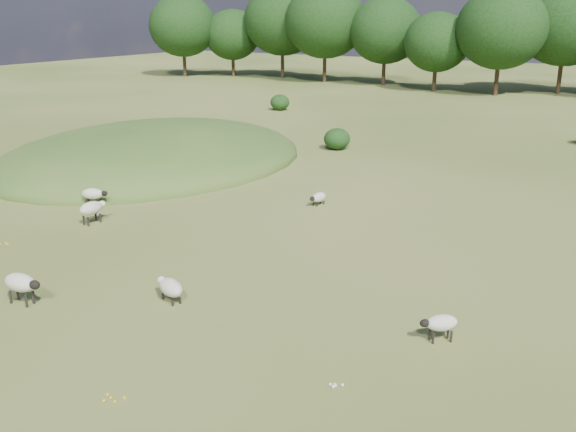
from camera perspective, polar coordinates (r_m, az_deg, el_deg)
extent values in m
plane|color=#3D541A|center=(39.22, 9.51, 5.20)|extent=(160.00, 160.00, 0.00)
ellipsoid|color=#33561E|center=(38.78, -11.87, 4.92)|extent=(16.00, 20.00, 4.00)
cylinder|color=black|center=(89.04, -9.19, 13.37)|extent=(0.44, 0.44, 3.77)
ellipsoid|color=black|center=(88.83, -9.34, 16.33)|extent=(8.81, 8.81, 7.93)
cylinder|color=black|center=(88.70, -4.90, 13.30)|extent=(0.44, 0.44, 3.12)
ellipsoid|color=black|center=(88.49, -4.97, 15.76)|extent=(7.28, 7.28, 6.55)
cylinder|color=black|center=(85.71, -0.49, 13.57)|extent=(0.44, 0.44, 4.21)
ellipsoid|color=black|center=(85.49, -0.50, 17.01)|extent=(9.83, 9.83, 8.84)
cylinder|color=black|center=(80.67, 3.27, 13.27)|extent=(0.44, 0.44, 4.18)
ellipsoid|color=black|center=(80.43, 3.34, 16.90)|extent=(9.75, 9.75, 8.78)
cylinder|color=black|center=(78.17, 8.51, 12.76)|extent=(0.44, 0.44, 3.61)
ellipsoid|color=black|center=(77.92, 8.66, 15.98)|extent=(8.41, 8.41, 7.57)
cylinder|color=black|center=(73.11, 12.89, 11.95)|extent=(0.44, 0.44, 3.02)
ellipsoid|color=black|center=(72.85, 13.10, 14.83)|extent=(7.04, 7.04, 6.34)
cylinder|color=black|center=(70.84, 18.07, 11.71)|extent=(0.44, 0.44, 3.90)
ellipsoid|color=black|center=(70.57, 18.45, 15.55)|extent=(9.09, 9.09, 8.18)
cylinder|color=black|center=(74.68, 23.03, 11.58)|extent=(0.44, 0.44, 4.22)
ellipsoid|color=black|center=(74.42, 23.52, 15.52)|extent=(9.85, 9.85, 8.86)
ellipsoid|color=black|center=(40.83, 4.38, 6.86)|extent=(1.66, 1.66, 1.36)
ellipsoid|color=black|center=(57.34, -0.73, 10.07)|extent=(1.69, 1.69, 1.39)
ellipsoid|color=beige|center=(27.45, -17.11, 0.67)|extent=(0.62, 1.10, 0.55)
ellipsoid|color=silver|center=(27.79, -16.20, 1.04)|extent=(0.28, 0.36, 0.28)
cylinder|color=black|center=(27.87, -16.71, -0.06)|extent=(0.08, 0.08, 0.39)
cylinder|color=black|center=(27.68, -16.35, -0.15)|extent=(0.08, 0.08, 0.39)
cylinder|color=black|center=(27.50, -17.69, -0.39)|extent=(0.08, 0.08, 0.39)
cylinder|color=black|center=(27.30, -17.33, -0.49)|extent=(0.08, 0.08, 0.39)
ellipsoid|color=beige|center=(29.85, -16.97, 1.90)|extent=(1.10, 0.89, 0.50)
ellipsoid|color=black|center=(29.65, -16.03, 1.95)|extent=(0.39, 0.35, 0.25)
cylinder|color=black|center=(29.97, -16.31, 1.17)|extent=(0.07, 0.07, 0.36)
cylinder|color=black|center=(29.75, -16.47, 1.04)|extent=(0.07, 0.07, 0.36)
cylinder|color=black|center=(30.18, -17.32, 1.19)|extent=(0.07, 0.07, 0.36)
cylinder|color=black|center=(29.96, -17.49, 1.06)|extent=(0.07, 0.07, 0.36)
ellipsoid|color=beige|center=(17.58, 13.50, -9.22)|extent=(0.95, 0.91, 0.44)
ellipsoid|color=black|center=(17.40, 12.07, -9.30)|extent=(0.35, 0.34, 0.22)
cylinder|color=black|center=(17.57, 12.78, -10.57)|extent=(0.06, 0.06, 0.32)
cylinder|color=black|center=(17.75, 12.51, -10.25)|extent=(0.06, 0.06, 0.32)
cylinder|color=black|center=(17.76, 14.31, -10.36)|extent=(0.06, 0.06, 0.32)
cylinder|color=black|center=(17.94, 14.03, -10.05)|extent=(0.06, 0.06, 0.32)
ellipsoid|color=beige|center=(20.72, -22.73, -5.47)|extent=(1.14, 0.68, 0.56)
ellipsoid|color=black|center=(20.29, -21.60, -5.71)|extent=(0.38, 0.30, 0.28)
cylinder|color=black|center=(20.76, -21.69, -6.75)|extent=(0.08, 0.08, 0.40)
cylinder|color=black|center=(20.60, -22.24, -7.01)|extent=(0.08, 0.08, 0.40)
cylinder|color=black|center=(21.21, -22.89, -6.37)|extent=(0.08, 0.08, 0.40)
cylinder|color=black|center=(21.05, -23.44, -6.63)|extent=(0.08, 0.08, 0.40)
ellipsoid|color=beige|center=(19.66, -10.38, -6.27)|extent=(1.16, 0.87, 0.53)
ellipsoid|color=silver|center=(20.10, -11.15, -5.65)|extent=(0.40, 0.35, 0.26)
cylinder|color=black|center=(20.00, -11.06, -7.02)|extent=(0.08, 0.08, 0.19)
cylinder|color=black|center=(20.10, -10.41, -6.84)|extent=(0.08, 0.08, 0.19)
cylinder|color=black|center=(19.51, -10.23, -7.62)|extent=(0.08, 0.08, 0.19)
cylinder|color=black|center=(19.62, -9.56, -7.43)|extent=(0.08, 0.08, 0.19)
ellipsoid|color=beige|center=(28.90, 2.75, 1.68)|extent=(0.59, 0.91, 0.43)
ellipsoid|color=black|center=(28.55, 2.18, 1.55)|extent=(0.25, 0.31, 0.22)
cylinder|color=black|center=(28.73, 2.60, 0.98)|extent=(0.06, 0.06, 0.16)
cylinder|color=black|center=(28.86, 2.28, 1.06)|extent=(0.06, 0.06, 0.16)
cylinder|color=black|center=(29.10, 3.21, 1.19)|extent=(0.06, 0.06, 0.16)
cylinder|color=black|center=(29.22, 2.88, 1.26)|extent=(0.06, 0.06, 0.16)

